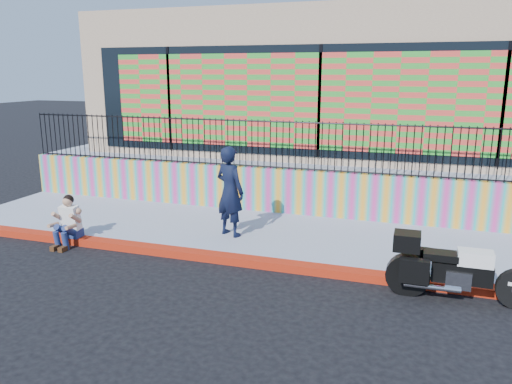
% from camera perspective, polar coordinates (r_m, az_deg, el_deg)
% --- Properties ---
extents(ground, '(90.00, 90.00, 0.00)m').
position_cam_1_polar(ground, '(9.48, 1.84, -8.66)').
color(ground, black).
rests_on(ground, ground).
extents(red_curb, '(16.00, 0.30, 0.15)m').
position_cam_1_polar(red_curb, '(9.45, 1.84, -8.24)').
color(red_curb, '#A1210B').
rests_on(red_curb, ground).
extents(sidewalk, '(16.00, 3.00, 0.15)m').
position_cam_1_polar(sidewalk, '(10.95, 4.30, -5.17)').
color(sidewalk, '#8C91A8').
rests_on(sidewalk, ground).
extents(mural_wall, '(16.00, 0.20, 1.10)m').
position_cam_1_polar(mural_wall, '(12.28, 6.17, -0.10)').
color(mural_wall, '#D83893').
rests_on(mural_wall, sidewalk).
extents(metal_fence, '(15.80, 0.04, 1.20)m').
position_cam_1_polar(metal_fence, '(12.06, 6.31, 5.21)').
color(metal_fence, black).
rests_on(metal_fence, mural_wall).
extents(elevated_platform, '(16.00, 10.00, 1.25)m').
position_cam_1_polar(elevated_platform, '(17.21, 9.79, 3.47)').
color(elevated_platform, '#8C91A8').
rests_on(elevated_platform, ground).
extents(storefront_building, '(14.00, 8.06, 4.00)m').
position_cam_1_polar(storefront_building, '(16.74, 10.04, 12.22)').
color(storefront_building, tan).
rests_on(storefront_building, elevated_platform).
extents(police_motorcycle, '(2.27, 0.75, 1.41)m').
position_cam_1_polar(police_motorcycle, '(8.62, 22.23, -7.81)').
color(police_motorcycle, black).
rests_on(police_motorcycle, ground).
extents(police_officer, '(0.83, 0.69, 1.94)m').
position_cam_1_polar(police_officer, '(10.59, -3.00, 0.08)').
color(police_officer, black).
rests_on(police_officer, sidewalk).
extents(seated_man, '(0.54, 0.71, 1.06)m').
position_cam_1_polar(seated_man, '(11.18, -20.86, -3.64)').
color(seated_man, navy).
rests_on(seated_man, ground).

